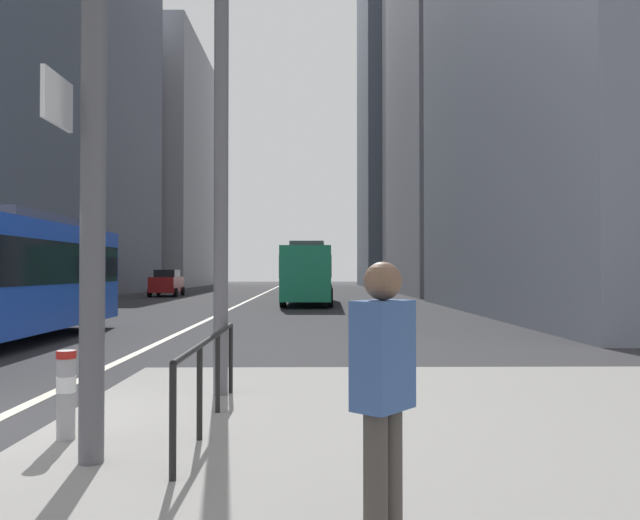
% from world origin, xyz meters
% --- Properties ---
extents(ground_plane, '(160.00, 160.00, 0.00)m').
position_xyz_m(ground_plane, '(0.00, 20.00, 0.00)').
color(ground_plane, '#303033').
extents(median_island, '(9.00, 10.00, 0.15)m').
position_xyz_m(median_island, '(5.50, -1.00, 0.07)').
color(median_island, gray).
rests_on(median_island, ground).
extents(lane_centre_line, '(0.20, 80.00, 0.01)m').
position_xyz_m(lane_centre_line, '(0.00, 30.00, 0.01)').
color(lane_centre_line, beige).
rests_on(lane_centre_line, ground).
extents(office_tower_left_mid, '(10.56, 20.40, 35.74)m').
position_xyz_m(office_tower_left_mid, '(-16.00, 43.62, 17.87)').
color(office_tower_left_mid, slate).
rests_on(office_tower_left_mid, ground).
extents(office_tower_left_far, '(13.35, 24.54, 29.09)m').
position_xyz_m(office_tower_left_far, '(-16.00, 69.61, 14.54)').
color(office_tower_left_far, '#9E9EA3').
rests_on(office_tower_left_far, ground).
extents(office_tower_right_mid, '(11.89, 21.24, 47.02)m').
position_xyz_m(office_tower_right_mid, '(17.00, 44.27, 23.51)').
color(office_tower_right_mid, gray).
rests_on(office_tower_right_mid, ground).
extents(office_tower_right_far, '(13.90, 16.43, 50.15)m').
position_xyz_m(office_tower_right_far, '(17.00, 67.61, 25.07)').
color(office_tower_right_far, slate).
rests_on(office_tower_right_far, ground).
extents(city_bus_red_receding, '(2.91, 10.92, 3.40)m').
position_xyz_m(city_bus_red_receding, '(3.77, 28.09, 1.84)').
color(city_bus_red_receding, '#198456').
rests_on(city_bus_red_receding, ground).
extents(car_oncoming_mid, '(2.17, 4.45, 1.94)m').
position_xyz_m(car_oncoming_mid, '(-6.63, 38.48, 0.99)').
color(car_oncoming_mid, maroon).
rests_on(car_oncoming_mid, ground).
extents(car_receding_near, '(2.06, 4.32, 1.94)m').
position_xyz_m(car_receding_near, '(2.63, 57.35, 0.99)').
color(car_receding_near, gold).
rests_on(car_receding_near, ground).
extents(street_lamp_post, '(5.50, 0.32, 8.00)m').
position_xyz_m(street_lamp_post, '(2.68, 1.59, 5.28)').
color(street_lamp_post, '#56565B').
rests_on(street_lamp_post, median_island).
extents(bollard_right, '(0.20, 0.20, 0.90)m').
position_xyz_m(bollard_right, '(1.44, -0.68, 0.65)').
color(bollard_right, '#99999E').
rests_on(bollard_right, median_island).
extents(pedestrian_railing, '(0.06, 3.71, 0.98)m').
position_xyz_m(pedestrian_railing, '(2.80, -0.11, 0.86)').
color(pedestrian_railing, black).
rests_on(pedestrian_railing, median_island).
extents(pedestrian_waiting, '(0.43, 0.44, 1.77)m').
position_xyz_m(pedestrian_waiting, '(4.37, -3.24, 1.14)').
color(pedestrian_waiting, '#423D38').
rests_on(pedestrian_waiting, median_island).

